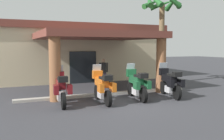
{
  "coord_description": "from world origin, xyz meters",
  "views": [
    {
      "loc": [
        -4.78,
        -9.59,
        2.43
      ],
      "look_at": [
        0.38,
        2.49,
        1.2
      ],
      "focal_mm": 40.47,
      "sensor_mm": 36.0,
      "label": 1
    }
  ],
  "objects_px": {
    "palm_tree_near_portico": "(162,13)",
    "motorcycle_maroon": "(61,88)",
    "motorcycle_black": "(170,83)",
    "motorcycle_orange": "(102,87)",
    "pedestrian": "(104,70)",
    "motel_building": "(71,51)",
    "motorcycle_green": "(137,84)"
  },
  "relations": [
    {
      "from": "pedestrian",
      "to": "motorcycle_black",
      "type": "bearing_deg",
      "value": 52.39
    },
    {
      "from": "motorcycle_black",
      "to": "pedestrian",
      "type": "distance_m",
      "value": 4.64
    },
    {
      "from": "motel_building",
      "to": "motorcycle_maroon",
      "type": "relative_size",
      "value": 5.95
    },
    {
      "from": "motel_building",
      "to": "motorcycle_green",
      "type": "height_order",
      "value": "motel_building"
    },
    {
      "from": "motorcycle_orange",
      "to": "pedestrian",
      "type": "distance_m",
      "value": 4.54
    },
    {
      "from": "palm_tree_near_portico",
      "to": "motel_building",
      "type": "bearing_deg",
      "value": 129.53
    },
    {
      "from": "motorcycle_orange",
      "to": "motorcycle_black",
      "type": "distance_m",
      "value": 3.46
    },
    {
      "from": "motorcycle_orange",
      "to": "motorcycle_green",
      "type": "distance_m",
      "value": 1.73
    },
    {
      "from": "motorcycle_green",
      "to": "motorcycle_maroon",
      "type": "bearing_deg",
      "value": 93.81
    },
    {
      "from": "motorcycle_orange",
      "to": "pedestrian",
      "type": "height_order",
      "value": "pedestrian"
    },
    {
      "from": "motorcycle_green",
      "to": "motel_building",
      "type": "bearing_deg",
      "value": 12.15
    },
    {
      "from": "motorcycle_green",
      "to": "motorcycle_black",
      "type": "bearing_deg",
      "value": -87.57
    },
    {
      "from": "motel_building",
      "to": "motorcycle_black",
      "type": "height_order",
      "value": "motel_building"
    },
    {
      "from": "motorcycle_maroon",
      "to": "palm_tree_near_portico",
      "type": "relative_size",
      "value": 0.37
    },
    {
      "from": "palm_tree_near_portico",
      "to": "motorcycle_maroon",
      "type": "bearing_deg",
      "value": -154.36
    },
    {
      "from": "motorcycle_orange",
      "to": "palm_tree_near_portico",
      "type": "relative_size",
      "value": 0.37
    },
    {
      "from": "motorcycle_black",
      "to": "palm_tree_near_portico",
      "type": "bearing_deg",
      "value": -17.02
    },
    {
      "from": "motorcycle_green",
      "to": "palm_tree_near_portico",
      "type": "relative_size",
      "value": 0.36
    },
    {
      "from": "motorcycle_orange",
      "to": "motorcycle_black",
      "type": "height_order",
      "value": "same"
    },
    {
      "from": "motorcycle_black",
      "to": "motorcycle_maroon",
      "type": "bearing_deg",
      "value": 97.33
    },
    {
      "from": "motel_building",
      "to": "motorcycle_maroon",
      "type": "distance_m",
      "value": 9.5
    },
    {
      "from": "motel_building",
      "to": "pedestrian",
      "type": "bearing_deg",
      "value": -81.86
    },
    {
      "from": "motorcycle_maroon",
      "to": "palm_tree_near_portico",
      "type": "bearing_deg",
      "value": -59.13
    },
    {
      "from": "motorcycle_green",
      "to": "palm_tree_near_portico",
      "type": "height_order",
      "value": "palm_tree_near_portico"
    },
    {
      "from": "motorcycle_maroon",
      "to": "palm_tree_near_portico",
      "type": "distance_m",
      "value": 8.9
    },
    {
      "from": "motorcycle_orange",
      "to": "palm_tree_near_portico",
      "type": "xyz_separation_m",
      "value": [
        5.5,
        3.74,
        3.84
      ]
    },
    {
      "from": "motorcycle_green",
      "to": "pedestrian",
      "type": "bearing_deg",
      "value": 7.8
    },
    {
      "from": "pedestrian",
      "to": "motel_building",
      "type": "bearing_deg",
      "value": -141.68
    },
    {
      "from": "motel_building",
      "to": "motorcycle_maroon",
      "type": "bearing_deg",
      "value": -106.75
    },
    {
      "from": "motorcycle_maroon",
      "to": "palm_tree_near_portico",
      "type": "height_order",
      "value": "palm_tree_near_portico"
    },
    {
      "from": "motel_building",
      "to": "motorcycle_black",
      "type": "relative_size",
      "value": 6.0
    },
    {
      "from": "motorcycle_maroon",
      "to": "motorcycle_green",
      "type": "height_order",
      "value": "same"
    }
  ]
}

